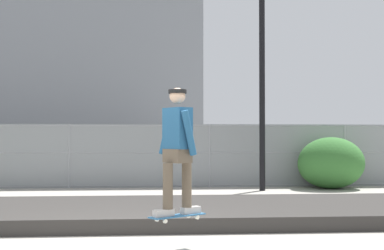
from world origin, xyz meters
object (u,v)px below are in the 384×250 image
(skater, at_px, (177,143))
(skateboard, at_px, (177,216))
(parked_car_mid, at_px, (167,155))
(shrub_right, at_px, (331,163))
(shrub_center, at_px, (328,164))
(street_lamp, at_px, (262,23))

(skater, bearing_deg, skateboard, 180.00)
(parked_car_mid, distance_m, shrub_right, 5.82)
(parked_car_mid, height_order, shrub_center, parked_car_mid)
(shrub_center, relative_size, shrub_right, 0.94)
(skater, xyz_separation_m, parked_car_mid, (0.26, 11.51, -0.56))
(skateboard, bearing_deg, street_lamp, 69.98)
(street_lamp, height_order, shrub_right, street_lamp)
(parked_car_mid, bearing_deg, skater, -91.29)
(skateboard, xyz_separation_m, parked_car_mid, (0.26, 11.51, 0.39))
(shrub_center, distance_m, shrub_right, 0.20)
(shrub_right, bearing_deg, parked_car_mid, 141.47)
(shrub_right, bearing_deg, shrub_center, 94.14)
(shrub_right, bearing_deg, street_lamp, -170.03)
(parked_car_mid, bearing_deg, shrub_right, -38.53)
(shrub_right, bearing_deg, skater, -121.40)
(skater, height_order, shrub_right, skater)
(skateboard, relative_size, parked_car_mid, 0.17)
(street_lamp, bearing_deg, skater, -110.02)
(street_lamp, xyz_separation_m, shrub_right, (2.07, 0.36, -3.89))
(skater, distance_m, street_lamp, 8.63)
(parked_car_mid, relative_size, shrub_right, 2.37)
(skateboard, distance_m, parked_car_mid, 11.52)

